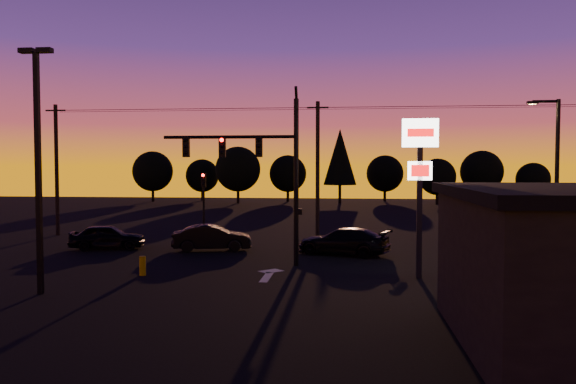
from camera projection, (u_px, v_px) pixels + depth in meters
name	position (u px, v px, depth m)	size (l,w,h in m)	color
ground	(251.00, 282.00, 23.25)	(120.00, 120.00, 0.00)	black
lane_arrow	(269.00, 274.00, 24.85)	(1.20, 3.10, 0.01)	beige
traffic_signal_mast	(263.00, 163.00, 26.99)	(6.79, 0.52, 8.58)	black
secondary_signal	(204.00, 197.00, 35.05)	(0.30, 0.31, 4.35)	black
parking_lot_light	(38.00, 153.00, 20.81)	(1.25, 0.30, 9.14)	black
pylon_sign	(420.00, 163.00, 23.77)	(1.50, 0.28, 6.80)	black
streetlight	(555.00, 174.00, 27.04)	(1.55, 0.35, 8.00)	black
utility_pole_0	(57.00, 169.00, 38.62)	(1.40, 0.26, 9.00)	black
utility_pole_1	(318.00, 169.00, 36.73)	(1.40, 0.26, 9.00)	black
power_wires	(318.00, 108.00, 36.54)	(36.00, 1.22, 0.07)	black
bollard	(143.00, 266.00, 24.57)	(0.28, 0.28, 0.84)	#BBA400
tree_0	(153.00, 171.00, 75.04)	(5.36, 5.36, 6.74)	black
tree_1	(202.00, 176.00, 77.42)	(4.54, 4.54, 5.71)	black
tree_2	(238.00, 169.00, 71.78)	(5.77, 5.78, 7.26)	black
tree_3	(288.00, 174.00, 75.15)	(4.95, 4.95, 6.22)	black
tree_4	(340.00, 157.00, 71.33)	(4.18, 4.18, 9.50)	black
tree_5	(385.00, 174.00, 75.77)	(4.95, 4.95, 6.22)	black
tree_6	(437.00, 177.00, 69.19)	(4.54, 4.54, 5.71)	black
tree_7	(482.00, 172.00, 71.51)	(5.36, 5.36, 6.74)	black
tree_8	(533.00, 179.00, 69.93)	(4.12, 4.12, 5.19)	black
car_left	(108.00, 237.00, 32.32)	(1.69, 4.20, 1.43)	black
car_mid	(212.00, 238.00, 31.78)	(1.55, 4.43, 1.46)	black
car_right	(343.00, 241.00, 30.30)	(2.04, 5.02, 1.46)	black
suv_parked	(507.00, 288.00, 18.68)	(2.40, 5.20, 1.45)	black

